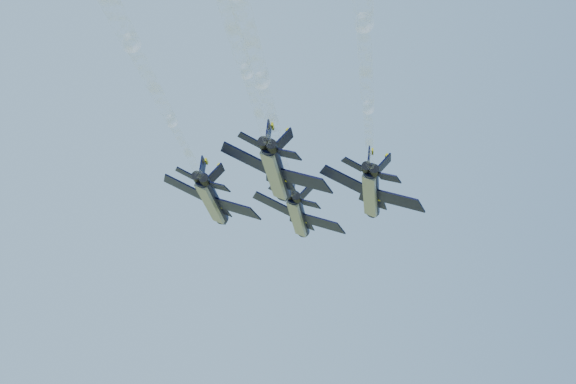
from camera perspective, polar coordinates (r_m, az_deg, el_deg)
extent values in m
cylinder|color=black|center=(109.60, 0.71, -1.50)|extent=(5.83, 12.74, 2.15)
cone|color=black|center=(116.95, 1.16, -2.32)|extent=(2.80, 3.01, 2.15)
ellipsoid|color=black|center=(112.82, 1.02, -1.62)|extent=(1.81, 2.54, 1.10)
cube|color=gray|center=(109.51, 0.58, -1.79)|extent=(4.80, 11.30, 0.99)
cube|color=black|center=(109.54, -0.89, -0.81)|extent=(5.14, 3.12, 2.47)
cube|color=yellow|center=(111.12, -0.75, -0.96)|extent=(4.98, 0.39, 2.44)
cube|color=black|center=(108.24, 2.20, -2.11)|extent=(5.93, 5.45, 2.47)
cube|color=yellow|center=(109.83, 2.30, -2.24)|extent=(4.25, 3.15, 2.44)
cube|color=black|center=(104.19, -0.69, -0.35)|extent=(2.43, 1.71, 1.16)
cube|color=black|center=(103.35, 1.31, -1.19)|extent=(2.76, 2.65, 1.16)
cube|color=black|center=(104.79, 0.26, -0.03)|extent=(1.05, 2.14, 2.49)
cube|color=black|center=(104.45, 1.06, -0.36)|extent=(2.34, 2.54, 1.93)
cylinder|color=black|center=(103.19, 0.02, -0.64)|extent=(1.67, 1.51, 1.39)
cylinder|color=black|center=(103.00, 0.45, -0.82)|extent=(1.67, 1.51, 1.39)
cylinder|color=black|center=(102.19, -4.90, -0.50)|extent=(5.83, 12.74, 2.15)
cone|color=black|center=(109.40, -4.05, -1.44)|extent=(2.80, 3.01, 2.15)
ellipsoid|color=black|center=(105.34, -4.40, -0.67)|extent=(1.81, 2.54, 1.10)
cube|color=gray|center=(102.12, -5.05, -0.81)|extent=(4.80, 11.30, 0.99)
cube|color=black|center=(102.46, -6.61, 0.24)|extent=(5.14, 3.12, 2.47)
cube|color=yellow|center=(104.00, -6.37, 0.06)|extent=(4.98, 0.39, 2.44)
cube|color=black|center=(100.55, -3.39, -1.15)|extent=(5.93, 5.45, 2.47)
cube|color=yellow|center=(102.11, -3.20, -1.31)|extent=(4.25, 3.15, 2.44)
cube|color=black|center=(97.12, -6.71, 0.79)|extent=(2.43, 1.71, 1.16)
cube|color=black|center=(95.88, -4.63, -0.10)|extent=(2.76, 2.65, 1.16)
cube|color=black|center=(97.55, -5.66, 1.13)|extent=(1.05, 2.14, 2.49)
cube|color=black|center=(97.05, -4.83, 0.77)|extent=(2.34, 2.54, 1.93)
cylinder|color=black|center=(95.97, -6.01, 0.49)|extent=(1.67, 1.51, 1.39)
cylinder|color=black|center=(95.71, -5.56, 0.30)|extent=(1.67, 1.51, 1.39)
cylinder|color=black|center=(98.65, 5.45, 0.01)|extent=(5.83, 12.74, 2.15)
cone|color=black|center=(106.01, 5.61, -0.99)|extent=(2.80, 3.01, 2.15)
ellipsoid|color=black|center=(101.91, 5.64, -0.17)|extent=(1.81, 2.54, 1.10)
cube|color=gray|center=(98.53, 5.30, -0.31)|extent=(4.80, 11.30, 0.99)
cube|color=black|center=(98.39, 3.67, 0.78)|extent=(5.14, 3.12, 2.47)
cube|color=yellow|center=(99.97, 3.76, 0.59)|extent=(4.98, 0.39, 2.44)
cube|color=black|center=(97.51, 7.16, -0.64)|extent=(5.93, 5.45, 2.47)
cube|color=yellow|center=(99.11, 7.19, -0.81)|extent=(4.25, 3.15, 2.44)
cube|color=black|center=(93.11, 4.16, 1.39)|extent=(2.43, 1.71, 1.16)
cube|color=black|center=(92.54, 6.43, 0.46)|extent=(2.76, 2.65, 1.16)
cube|color=black|center=(93.88, 5.18, 1.73)|extent=(1.05, 2.14, 2.49)
cube|color=black|center=(93.65, 6.09, 1.37)|extent=(2.34, 2.54, 1.93)
cylinder|color=black|center=(92.20, 5.00, 1.08)|extent=(1.67, 1.51, 1.39)
cylinder|color=black|center=(92.08, 5.50, 0.88)|extent=(1.67, 1.51, 1.39)
cylinder|color=black|center=(90.05, -0.75, 1.34)|extent=(5.83, 12.74, 2.15)
cone|color=black|center=(97.30, -0.10, 0.15)|extent=(2.80, 3.01, 2.15)
ellipsoid|color=black|center=(93.25, -0.32, 1.10)|extent=(1.81, 2.54, 1.10)
cube|color=gray|center=(89.94, -0.91, 0.99)|extent=(4.80, 11.30, 0.99)
cube|color=black|center=(90.15, -2.70, 2.18)|extent=(5.14, 3.12, 2.47)
cube|color=yellow|center=(91.70, -2.49, 1.95)|extent=(4.98, 0.39, 2.44)
cube|color=black|center=(88.57, 1.04, 0.64)|extent=(5.93, 5.45, 2.47)
cube|color=yellow|center=(90.15, 1.19, 0.43)|extent=(4.25, 3.15, 2.44)
cube|color=black|center=(84.85, -2.56, 2.93)|extent=(2.43, 1.71, 1.16)
cube|color=black|center=(83.82, -0.11, 1.94)|extent=(2.76, 2.65, 1.16)
cube|color=black|center=(85.43, -1.39, 3.31)|extent=(1.05, 2.14, 2.49)
cube|color=black|center=(85.01, -0.41, 2.91)|extent=(2.34, 2.54, 1.93)
cylinder|color=black|center=(83.77, -1.71, 2.62)|extent=(1.67, 1.51, 1.39)
cylinder|color=black|center=(83.55, -1.18, 2.41)|extent=(1.67, 1.51, 1.39)
cylinder|color=white|center=(96.17, -0.29, 0.32)|extent=(5.51, 14.51, 1.14)
cylinder|color=white|center=(82.85, -1.63, 2.75)|extent=(5.92, 14.63, 1.57)
cylinder|color=white|center=(69.80, -3.48, 6.08)|extent=(6.40, 14.78, 2.08)
cylinder|color=white|center=(57.20, -6.21, 10.91)|extent=(6.96, 14.96, 2.66)
cylinder|color=white|center=(89.10, -6.83, 1.62)|extent=(5.51, 14.51, 1.14)
cylinder|color=white|center=(76.25, -9.42, 4.47)|extent=(5.92, 14.63, 1.57)
cylinder|color=white|center=(63.88, -13.09, 8.44)|extent=(6.40, 14.78, 2.08)
cylinder|color=white|center=(85.23, 5.06, 2.31)|extent=(5.51, 14.51, 1.14)
cylinder|color=white|center=(71.93, 4.53, 5.47)|extent=(5.92, 14.63, 1.57)
cylinder|color=white|center=(58.97, 3.74, 10.05)|extent=(6.40, 14.78, 2.08)
cylinder|color=white|center=(76.89, -2.26, 4.12)|extent=(5.51, 14.51, 1.14)
cylinder|color=white|center=(64.01, -4.42, 8.04)|extent=(5.92, 14.63, 1.57)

